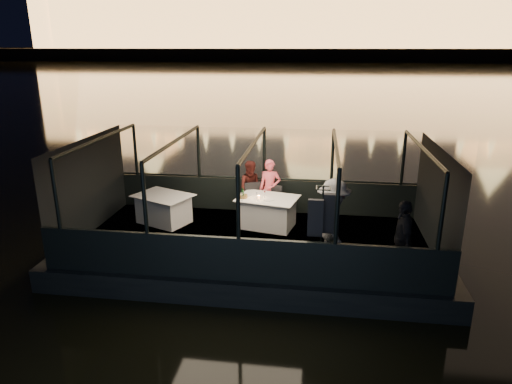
# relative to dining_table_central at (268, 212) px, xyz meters

# --- Properties ---
(river_water) EXTENTS (500.00, 500.00, 0.00)m
(river_water) POSITION_rel_dining_table_central_xyz_m (-0.23, 79.14, -0.89)
(river_water) COLOR black
(river_water) RESTS_ON ground
(boat_hull) EXTENTS (8.60, 4.40, 1.00)m
(boat_hull) POSITION_rel_dining_table_central_xyz_m (-0.23, -0.86, -0.89)
(boat_hull) COLOR black
(boat_hull) RESTS_ON river_water
(boat_deck) EXTENTS (8.00, 4.00, 0.04)m
(boat_deck) POSITION_rel_dining_table_central_xyz_m (-0.23, -0.86, -0.41)
(boat_deck) COLOR black
(boat_deck) RESTS_ON boat_hull
(gunwale_port) EXTENTS (8.00, 0.08, 0.90)m
(gunwale_port) POSITION_rel_dining_table_central_xyz_m (-0.23, 1.14, 0.06)
(gunwale_port) COLOR black
(gunwale_port) RESTS_ON boat_deck
(gunwale_starboard) EXTENTS (8.00, 0.08, 0.90)m
(gunwale_starboard) POSITION_rel_dining_table_central_xyz_m (-0.23, -2.86, 0.06)
(gunwale_starboard) COLOR black
(gunwale_starboard) RESTS_ON boat_deck
(cabin_glass_port) EXTENTS (8.00, 0.02, 1.40)m
(cabin_glass_port) POSITION_rel_dining_table_central_xyz_m (-0.23, 1.14, 1.21)
(cabin_glass_port) COLOR #99B2B2
(cabin_glass_port) RESTS_ON gunwale_port
(cabin_glass_starboard) EXTENTS (8.00, 0.02, 1.40)m
(cabin_glass_starboard) POSITION_rel_dining_table_central_xyz_m (-0.23, -2.86, 1.21)
(cabin_glass_starboard) COLOR #99B2B2
(cabin_glass_starboard) RESTS_ON gunwale_starboard
(cabin_roof_glass) EXTENTS (8.00, 4.00, 0.02)m
(cabin_roof_glass) POSITION_rel_dining_table_central_xyz_m (-0.23, -0.86, 1.91)
(cabin_roof_glass) COLOR #99B2B2
(cabin_roof_glass) RESTS_ON boat_deck
(end_wall_fore) EXTENTS (0.02, 4.00, 2.30)m
(end_wall_fore) POSITION_rel_dining_table_central_xyz_m (-4.23, -0.86, 0.76)
(end_wall_fore) COLOR black
(end_wall_fore) RESTS_ON boat_deck
(end_wall_aft) EXTENTS (0.02, 4.00, 2.30)m
(end_wall_aft) POSITION_rel_dining_table_central_xyz_m (3.77, -0.86, 0.76)
(end_wall_aft) COLOR black
(end_wall_aft) RESTS_ON boat_deck
(canopy_ribs) EXTENTS (8.00, 4.00, 2.30)m
(canopy_ribs) POSITION_rel_dining_table_central_xyz_m (-0.23, -0.86, 0.76)
(canopy_ribs) COLOR black
(canopy_ribs) RESTS_ON boat_deck
(embankment) EXTENTS (400.00, 140.00, 6.00)m
(embankment) POSITION_rel_dining_table_central_xyz_m (-0.23, 209.14, 0.11)
(embankment) COLOR #423D33
(embankment) RESTS_ON ground
(dining_table_central) EXTENTS (1.64, 1.33, 0.77)m
(dining_table_central) POSITION_rel_dining_table_central_xyz_m (0.00, 0.00, 0.00)
(dining_table_central) COLOR silver
(dining_table_central) RESTS_ON boat_deck
(dining_table_aft) EXTENTS (1.69, 1.49, 0.74)m
(dining_table_aft) POSITION_rel_dining_table_central_xyz_m (-2.67, -0.09, 0.00)
(dining_table_aft) COLOR white
(dining_table_aft) RESTS_ON boat_deck
(chair_port_left) EXTENTS (0.58, 0.58, 0.94)m
(chair_port_left) POSITION_rel_dining_table_central_xyz_m (-0.47, 0.45, 0.06)
(chair_port_left) COLOR black
(chair_port_left) RESTS_ON boat_deck
(chair_port_right) EXTENTS (0.49, 0.49, 0.89)m
(chair_port_right) POSITION_rel_dining_table_central_xyz_m (0.10, 0.45, 0.06)
(chair_port_right) COLOR black
(chair_port_right) RESTS_ON boat_deck
(coat_stand) EXTENTS (0.58, 0.50, 1.87)m
(coat_stand) POSITION_rel_dining_table_central_xyz_m (1.32, -2.42, 0.51)
(coat_stand) COLOR black
(coat_stand) RESTS_ON boat_deck
(person_woman_coral) EXTENTS (0.58, 0.40, 1.55)m
(person_woman_coral) POSITION_rel_dining_table_central_xyz_m (-0.02, 0.72, 0.36)
(person_woman_coral) COLOR #F05766
(person_woman_coral) RESTS_ON boat_deck
(person_man_maroon) EXTENTS (0.80, 0.67, 1.48)m
(person_man_maroon) POSITION_rel_dining_table_central_xyz_m (-0.52, 0.80, 0.36)
(person_man_maroon) COLOR #451613
(person_man_maroon) RESTS_ON boat_deck
(passenger_stripe) EXTENTS (0.85, 1.28, 1.84)m
(passenger_stripe) POSITION_rel_dining_table_central_xyz_m (1.55, -1.90, 0.47)
(passenger_stripe) COLOR silver
(passenger_stripe) RESTS_ON boat_deck
(passenger_dark) EXTENTS (0.41, 0.94, 1.58)m
(passenger_dark) POSITION_rel_dining_table_central_xyz_m (2.88, -2.20, 0.47)
(passenger_dark) COLOR black
(passenger_dark) RESTS_ON boat_deck
(wine_bottle) EXTENTS (0.07, 0.07, 0.28)m
(wine_bottle) POSITION_rel_dining_table_central_xyz_m (-0.60, -0.16, 0.53)
(wine_bottle) COLOR #133414
(wine_bottle) RESTS_ON dining_table_central
(bread_basket) EXTENTS (0.26, 0.26, 0.09)m
(bread_basket) POSITION_rel_dining_table_central_xyz_m (-0.60, -0.09, 0.42)
(bread_basket) COLOR brown
(bread_basket) RESTS_ON dining_table_central
(amber_candle) EXTENTS (0.06, 0.06, 0.08)m
(amber_candle) POSITION_rel_dining_table_central_xyz_m (-0.21, -0.09, 0.42)
(amber_candle) COLOR orange
(amber_candle) RESTS_ON dining_table_central
(plate_near) EXTENTS (0.33, 0.33, 0.02)m
(plate_near) POSITION_rel_dining_table_central_xyz_m (0.03, -0.16, 0.39)
(plate_near) COLOR silver
(plate_near) RESTS_ON dining_table_central
(plate_far) EXTENTS (0.32, 0.32, 0.02)m
(plate_far) POSITION_rel_dining_table_central_xyz_m (-0.53, 0.09, 0.39)
(plate_far) COLOR silver
(plate_far) RESTS_ON dining_table_central
(wine_glass_white) EXTENTS (0.07, 0.07, 0.20)m
(wine_glass_white) POSITION_rel_dining_table_central_xyz_m (-0.60, -0.32, 0.48)
(wine_glass_white) COLOR silver
(wine_glass_white) RESTS_ON dining_table_central
(wine_glass_red) EXTENTS (0.07, 0.07, 0.18)m
(wine_glass_red) POSITION_rel_dining_table_central_xyz_m (-0.08, 0.06, 0.48)
(wine_glass_red) COLOR silver
(wine_glass_red) RESTS_ON dining_table_central
(wine_glass_empty) EXTENTS (0.07, 0.07, 0.20)m
(wine_glass_empty) POSITION_rel_dining_table_central_xyz_m (-0.23, -0.26, 0.48)
(wine_glass_empty) COLOR white
(wine_glass_empty) RESTS_ON dining_table_central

